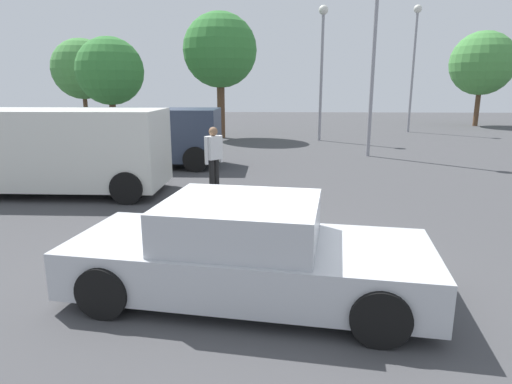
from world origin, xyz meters
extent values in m
plane|color=#424244|center=(0.00, 0.00, 0.00)|extent=(80.00, 80.00, 0.00)
cube|color=#B7BABF|center=(-0.08, -0.27, 0.46)|extent=(4.73, 2.41, 0.59)
cube|color=#B7BABF|center=(-0.18, -0.26, 1.01)|extent=(2.12, 1.89, 0.52)
cube|color=slate|center=(0.72, -0.38, 1.01)|extent=(0.27, 1.51, 0.44)
cube|color=slate|center=(-1.07, -0.13, 1.01)|extent=(0.27, 1.51, 0.44)
cylinder|color=black|center=(1.59, 0.34, 0.32)|extent=(0.66, 0.31, 0.64)
cylinder|color=black|center=(1.35, -1.33, 0.32)|extent=(0.66, 0.31, 0.64)
cylinder|color=black|center=(-1.51, 0.79, 0.32)|extent=(0.66, 0.31, 0.64)
cylinder|color=black|center=(-1.74, -0.88, 0.32)|extent=(0.66, 0.31, 0.64)
ellipsoid|color=white|center=(0.12, 3.18, 0.27)|extent=(0.47, 0.43, 0.24)
sphere|color=white|center=(0.32, 3.03, 0.34)|extent=(0.19, 0.19, 0.19)
sphere|color=white|center=(0.38, 2.99, 0.33)|extent=(0.09, 0.09, 0.09)
cylinder|color=white|center=(0.26, 3.15, 0.08)|extent=(0.06, 0.06, 0.17)
cylinder|color=white|center=(0.18, 3.05, 0.08)|extent=(0.06, 0.06, 0.17)
cylinder|color=white|center=(0.05, 3.31, 0.08)|extent=(0.06, 0.06, 0.17)
cylinder|color=white|center=(-0.03, 3.21, 0.08)|extent=(0.06, 0.06, 0.17)
sphere|color=white|center=(-0.08, 3.33, 0.31)|extent=(0.11, 0.11, 0.11)
cube|color=silver|center=(-5.14, 5.09, 1.16)|extent=(5.20, 2.03, 1.87)
cube|color=slate|center=(-2.59, 5.10, 1.57)|extent=(0.06, 1.71, 0.75)
cylinder|color=black|center=(-3.15, 6.06, 0.38)|extent=(0.76, 0.25, 0.76)
cylinder|color=black|center=(-3.14, 4.14, 0.38)|extent=(0.76, 0.25, 0.76)
cylinder|color=black|center=(-7.14, 6.04, 0.38)|extent=(0.76, 0.25, 0.76)
cube|color=#2D384C|center=(-4.15, 8.99, 1.08)|extent=(5.00, 1.99, 1.68)
cube|color=slate|center=(-6.61, 8.99, 1.45)|extent=(0.05, 1.68, 0.67)
cylinder|color=black|center=(-6.05, 8.05, 0.40)|extent=(0.80, 0.25, 0.80)
cylinder|color=black|center=(-6.05, 9.93, 0.40)|extent=(0.80, 0.25, 0.80)
cylinder|color=black|center=(-2.26, 8.06, 0.40)|extent=(0.80, 0.25, 0.80)
cylinder|color=black|center=(-2.26, 9.94, 0.40)|extent=(0.80, 0.25, 0.80)
cylinder|color=black|center=(-1.37, 5.41, 0.42)|extent=(0.13, 0.13, 0.83)
cylinder|color=black|center=(-1.26, 5.54, 0.42)|extent=(0.13, 0.13, 0.83)
cube|color=white|center=(-1.32, 5.48, 1.13)|extent=(0.44, 0.46, 0.59)
cylinder|color=white|center=(-1.47, 5.30, 1.08)|extent=(0.09, 0.09, 0.70)
cylinder|color=white|center=(-1.16, 5.66, 1.08)|extent=(0.09, 0.09, 0.70)
sphere|color=#936B4C|center=(-1.32, 5.48, 1.54)|extent=(0.23, 0.23, 0.23)
cylinder|color=gray|center=(3.83, 11.52, 3.38)|extent=(0.14, 0.14, 6.75)
cylinder|color=gray|center=(8.04, 20.73, 3.32)|extent=(0.14, 0.14, 6.64)
sphere|color=silver|center=(8.04, 20.73, 6.77)|extent=(0.44, 0.44, 0.44)
cylinder|color=gray|center=(2.43, 16.39, 2.97)|extent=(0.14, 0.14, 5.94)
sphere|color=silver|center=(2.43, 16.39, 6.07)|extent=(0.44, 0.44, 0.44)
cylinder|color=brown|center=(-7.20, 14.56, 1.08)|extent=(0.29, 0.29, 2.16)
sphere|color=#387F38|center=(-7.20, 14.56, 3.29)|extent=(3.00, 3.00, 3.00)
cylinder|color=brown|center=(13.73, 24.93, 1.27)|extent=(0.32, 0.32, 2.54)
sphere|color=#478C42|center=(13.73, 24.93, 4.07)|extent=(4.09, 4.09, 4.09)
cylinder|color=brown|center=(-2.56, 17.34, 1.50)|extent=(0.39, 0.39, 3.00)
sphere|color=#387F38|center=(-2.56, 17.34, 4.38)|extent=(3.69, 3.69, 3.69)
cylinder|color=brown|center=(-12.55, 24.01, 1.12)|extent=(0.28, 0.28, 2.25)
sphere|color=#478C42|center=(-12.55, 24.01, 3.72)|extent=(3.92, 3.92, 3.92)
camera|label=1|loc=(0.24, -5.49, 2.66)|focal=30.74mm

